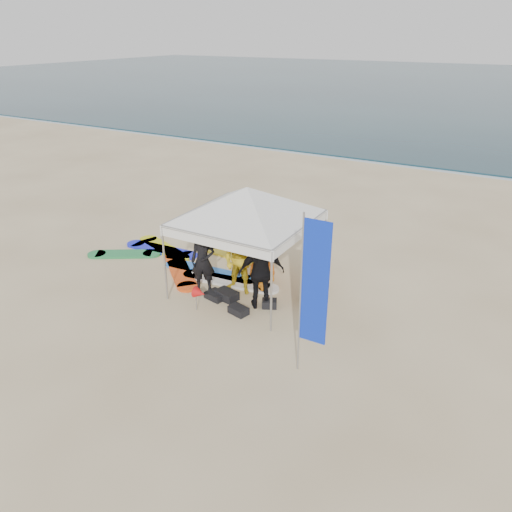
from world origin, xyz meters
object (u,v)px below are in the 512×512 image
object	(u,v)px
person_seated	(308,286)
person_yellow	(240,260)
marker_pennant	(200,293)
person_black_a	(203,261)
person_orange_b	(262,246)
canopy_tent	(247,187)
feather_flag	(313,285)
person_orange_a	(264,262)
person_black_b	(261,272)
surfboard_spread	(188,262)

from	to	relation	value
person_seated	person_yellow	bearing A→B (deg)	93.39
marker_pennant	person_black_a	bearing A→B (deg)	120.12
person_yellow	person_orange_b	size ratio (longest dim) A/B	0.98
canopy_tent	feather_flag	bearing A→B (deg)	-40.46
person_orange_b	feather_flag	distance (m)	4.38
person_seated	feather_flag	distance (m)	3.28
person_orange_a	person_seated	bearing A→B (deg)	-134.24
person_black_a	feather_flag	distance (m)	4.31
feather_flag	person_seated	bearing A→B (deg)	115.00
person_yellow	person_seated	size ratio (longest dim) A/B	2.16
person_yellow	canopy_tent	bearing A→B (deg)	71.13
person_seated	person_orange_b	bearing A→B (deg)	59.02
person_yellow	marker_pennant	bearing A→B (deg)	-107.22
feather_flag	marker_pennant	xyz separation A→B (m)	(-3.24, 0.86, -1.46)
person_orange_a	feather_flag	xyz separation A→B (m)	(2.41, -2.53, 1.13)
canopy_tent	feather_flag	size ratio (longest dim) A/B	1.26
person_orange_a	person_orange_b	xyz separation A→B (m)	(-0.43, 0.64, 0.10)
person_orange_a	person_seated	xyz separation A→B (m)	(1.18, 0.10, -0.41)
person_seated	feather_flag	xyz separation A→B (m)	(1.23, -2.63, 1.54)
person_yellow	person_orange_b	bearing A→B (deg)	82.21
person_black_a	person_orange_a	size ratio (longest dim) A/B	1.02
person_black_a	person_yellow	xyz separation A→B (m)	(0.86, 0.38, 0.06)
feather_flag	person_yellow	bearing A→B (deg)	143.55
person_orange_a	person_black_b	world-z (taller)	person_black_b
person_orange_a	person_seated	size ratio (longest dim) A/B	1.98
person_yellow	surfboard_spread	world-z (taller)	person_yellow
person_seated	feather_flag	world-z (taller)	feather_flag
person_black_a	person_black_b	world-z (taller)	person_black_b
surfboard_spread	canopy_tent	bearing A→B (deg)	-11.89
feather_flag	canopy_tent	bearing A→B (deg)	139.54
person_yellow	feather_flag	size ratio (longest dim) A/B	0.54
person_black_b	person_orange_b	world-z (taller)	person_black_b
person_black_a	surfboard_spread	size ratio (longest dim) A/B	0.30
person_orange_a	person_black_b	size ratio (longest dim) A/B	0.88
person_orange_a	person_seated	distance (m)	1.26
person_yellow	feather_flag	xyz separation A→B (m)	(2.92, -2.15, 1.05)
person_orange_a	surfboard_spread	size ratio (longest dim) A/B	0.29
feather_flag	surfboard_spread	world-z (taller)	feather_flag
person_orange_b	marker_pennant	xyz separation A→B (m)	(-0.41, -2.31, -0.43)
person_black_a	person_black_b	distance (m)	1.69
person_orange_a	feather_flag	distance (m)	3.67
person_yellow	person_seated	world-z (taller)	person_yellow
person_orange_a	feather_flag	size ratio (longest dim) A/B	0.50
surfboard_spread	person_black_b	bearing A→B (deg)	-20.05
person_black_a	person_black_b	xyz separation A→B (m)	(1.69, 0.01, 0.10)
person_yellow	person_black_b	bearing A→B (deg)	-26.69
person_black_b	person_orange_b	size ratio (longest dim) A/B	1.02
person_orange_a	canopy_tent	world-z (taller)	canopy_tent
person_yellow	person_black_a	bearing A→B (deg)	-159.33
canopy_tent	surfboard_spread	world-z (taller)	canopy_tent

